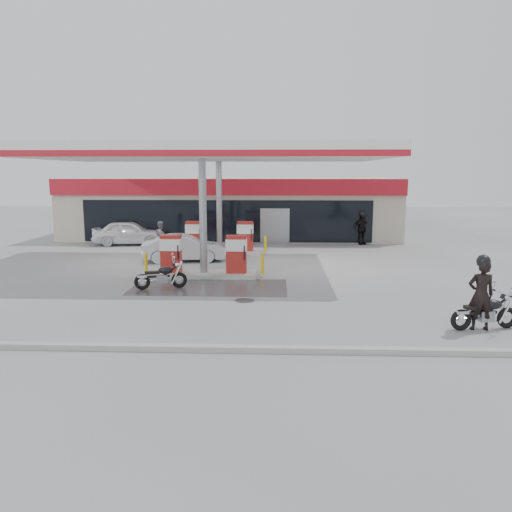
# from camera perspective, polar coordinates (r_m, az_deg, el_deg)

# --- Properties ---
(ground) EXTENTS (90.00, 90.00, 0.00)m
(ground) POSITION_cam_1_polar(r_m,az_deg,el_deg) (19.59, -6.79, -3.54)
(ground) COLOR gray
(ground) RESTS_ON ground
(wet_patch) EXTENTS (6.00, 3.00, 0.00)m
(wet_patch) POSITION_cam_1_polar(r_m,az_deg,el_deg) (19.52, -5.34, -3.55)
(wet_patch) COLOR #4C4C4F
(wet_patch) RESTS_ON ground
(drain_cover) EXTENTS (0.70, 0.70, 0.01)m
(drain_cover) POSITION_cam_1_polar(r_m,az_deg,el_deg) (17.44, -1.30, -5.10)
(drain_cover) COLOR #38383A
(drain_cover) RESTS_ON ground
(kerb) EXTENTS (28.00, 0.25, 0.15)m
(kerb) POSITION_cam_1_polar(r_m,az_deg,el_deg) (12.98, -11.73, -10.22)
(kerb) COLOR gray
(kerb) RESTS_ON ground
(store_building) EXTENTS (22.00, 8.22, 4.00)m
(store_building) POSITION_cam_1_polar(r_m,az_deg,el_deg) (34.99, -2.73, 5.63)
(store_building) COLOR #AEA692
(store_building) RESTS_ON ground
(canopy) EXTENTS (16.00, 10.02, 5.51)m
(canopy) POSITION_cam_1_polar(r_m,az_deg,el_deg) (24.04, -5.14, 11.57)
(canopy) COLOR silver
(canopy) RESTS_ON ground
(pump_island_near) EXTENTS (5.14, 1.30, 1.78)m
(pump_island_near) POSITION_cam_1_polar(r_m,az_deg,el_deg) (21.38, -5.99, -0.47)
(pump_island_near) COLOR #9E9E99
(pump_island_near) RESTS_ON ground
(pump_island_far) EXTENTS (5.14, 1.30, 1.78)m
(pump_island_far) POSITION_cam_1_polar(r_m,az_deg,el_deg) (27.26, -4.18, 1.74)
(pump_island_far) COLOR #9E9E99
(pump_island_far) RESTS_ON ground
(main_motorcycle) EXTENTS (2.04, 0.78, 1.05)m
(main_motorcycle) POSITION_cam_1_polar(r_m,az_deg,el_deg) (15.66, 24.77, -5.97)
(main_motorcycle) COLOR black
(main_motorcycle) RESTS_ON ground
(biker_main) EXTENTS (0.75, 0.50, 2.03)m
(biker_main) POSITION_cam_1_polar(r_m,az_deg,el_deg) (15.42, 24.31, -4.07)
(biker_main) COLOR black
(biker_main) RESTS_ON ground
(parked_motorcycle) EXTENTS (1.96, 0.87, 1.03)m
(parked_motorcycle) POSITION_cam_1_polar(r_m,az_deg,el_deg) (19.43, -10.73, -2.37)
(parked_motorcycle) COLOR black
(parked_motorcycle) RESTS_ON ground
(sedan_white) EXTENTS (4.57, 2.31, 1.49)m
(sedan_white) POSITION_cam_1_polar(r_m,az_deg,el_deg) (31.57, -14.27, 2.61)
(sedan_white) COLOR white
(sedan_white) RESTS_ON ground
(attendant) EXTENTS (0.77, 0.92, 1.68)m
(attendant) POSITION_cam_1_polar(r_m,az_deg,el_deg) (28.81, -10.79, 2.28)
(attendant) COLOR slate
(attendant) RESTS_ON ground
(hatchback_silver) EXTENTS (4.26, 2.04, 1.35)m
(hatchback_silver) POSITION_cam_1_polar(r_m,az_deg,el_deg) (25.14, -8.23, 0.92)
(hatchback_silver) COLOR #B2B7BB
(hatchback_silver) RESTS_ON ground
(parked_car_left) EXTENTS (4.38, 2.14, 1.23)m
(parked_car_left) POSITION_cam_1_polar(r_m,az_deg,el_deg) (34.17, -15.52, 2.85)
(parked_car_left) COLOR #57131E
(parked_car_left) RESTS_ON ground
(parked_car_right) EXTENTS (5.06, 3.78, 1.28)m
(parked_car_right) POSITION_cam_1_polar(r_m,az_deg,el_deg) (33.26, 8.78, 2.95)
(parked_car_right) COLOR black
(parked_car_right) RESTS_ON ground
(biker_walking) EXTENTS (1.22, 1.00, 1.95)m
(biker_walking) POSITION_cam_1_polar(r_m,az_deg,el_deg) (31.27, 12.01, 3.05)
(biker_walking) COLOR black
(biker_walking) RESTS_ON ground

